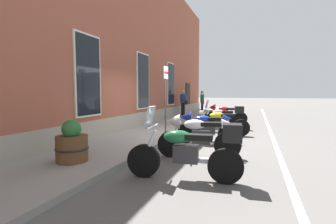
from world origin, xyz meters
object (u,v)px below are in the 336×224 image
at_px(pedestrian_blue_top, 183,101).
at_px(motorcycle_red_sport, 224,113).
at_px(motorcycle_yellow_naked, 219,123).
at_px(parking_sign, 166,90).
at_px(motorcycle_silver_touring, 223,117).
at_px(pedestrian_striped_shirt, 202,101).
at_px(barrel_planter, 72,145).
at_px(motorcycle_blue_sport, 203,126).
at_px(motorcycle_green_touring, 190,150).
at_px(motorcycle_white_sport, 196,134).

bearing_deg(pedestrian_blue_top, motorcycle_red_sport, -132.39).
distance_m(motorcycle_yellow_naked, parking_sign, 2.30).
relative_size(motorcycle_yellow_naked, parking_sign, 0.88).
height_order(motorcycle_silver_touring, pedestrian_striped_shirt, pedestrian_striped_shirt).
relative_size(pedestrian_blue_top, pedestrian_striped_shirt, 1.01).
bearing_deg(motorcycle_red_sport, barrel_planter, 165.25).
xyz_separation_m(motorcycle_red_sport, pedestrian_blue_top, (2.63, 2.88, 0.47)).
xyz_separation_m(motorcycle_blue_sport, barrel_planter, (-3.28, 2.14, -0.07)).
relative_size(motorcycle_blue_sport, barrel_planter, 2.14).
distance_m(parking_sign, barrel_planter, 4.27).
relative_size(motorcycle_red_sport, pedestrian_blue_top, 1.29).
height_order(motorcycle_green_touring, motorcycle_silver_touring, motorcycle_green_touring).
relative_size(parking_sign, barrel_planter, 2.70).
bearing_deg(motorcycle_green_touring, motorcycle_white_sport, 9.44).
relative_size(pedestrian_striped_shirt, parking_sign, 0.66).
distance_m(motorcycle_white_sport, motorcycle_blue_sport, 1.65).
height_order(motorcycle_blue_sport, pedestrian_blue_top, pedestrian_blue_top).
height_order(pedestrian_blue_top, barrel_planter, pedestrian_blue_top).
bearing_deg(motorcycle_yellow_naked, motorcycle_green_touring, -178.07).
xyz_separation_m(motorcycle_yellow_naked, barrel_planter, (-4.89, 2.40, 0.01)).
xyz_separation_m(motorcycle_silver_touring, barrel_planter, (-6.64, 2.32, -0.05)).
relative_size(motorcycle_white_sport, motorcycle_red_sport, 0.95).
distance_m(motorcycle_blue_sport, barrel_planter, 3.92).
distance_m(motorcycle_blue_sport, motorcycle_silver_touring, 3.37).
distance_m(motorcycle_blue_sport, parking_sign, 2.04).
height_order(motorcycle_green_touring, pedestrian_striped_shirt, pedestrian_striped_shirt).
distance_m(motorcycle_blue_sport, motorcycle_yellow_naked, 1.63).
distance_m(motorcycle_silver_touring, pedestrian_striped_shirt, 5.25).
height_order(pedestrian_blue_top, parking_sign, parking_sign).
bearing_deg(parking_sign, motorcycle_red_sport, -20.15).
distance_m(motorcycle_blue_sport, motorcycle_red_sport, 4.98).
bearing_deg(motorcycle_blue_sport, pedestrian_blue_top, 20.51).
relative_size(motorcycle_white_sport, pedestrian_blue_top, 1.22).
height_order(pedestrian_striped_shirt, parking_sign, parking_sign).
distance_m(motorcycle_yellow_naked, barrel_planter, 5.44).
height_order(motorcycle_blue_sport, motorcycle_red_sport, motorcycle_red_sport).
relative_size(motorcycle_green_touring, pedestrian_blue_top, 1.30).
relative_size(motorcycle_blue_sport, motorcycle_silver_touring, 0.94).
bearing_deg(motorcycle_white_sport, barrel_planter, 125.40).
height_order(motorcycle_green_touring, motorcycle_red_sport, motorcycle_green_touring).
height_order(motorcycle_blue_sport, motorcycle_yellow_naked, motorcycle_blue_sport).
relative_size(motorcycle_red_sport, pedestrian_striped_shirt, 1.30).
bearing_deg(motorcycle_green_touring, motorcycle_red_sport, 2.68).
distance_m(motorcycle_blue_sport, pedestrian_blue_top, 8.14).
distance_m(motorcycle_red_sport, barrel_planter, 8.54).
xyz_separation_m(motorcycle_blue_sport, pedestrian_striped_shirt, (8.23, 1.75, 0.46)).
xyz_separation_m(motorcycle_blue_sport, pedestrian_blue_top, (7.61, 2.85, 0.47)).
relative_size(motorcycle_yellow_naked, pedestrian_blue_top, 1.32).
xyz_separation_m(motorcycle_green_touring, motorcycle_white_sport, (1.58, 0.26, 0.02)).
xyz_separation_m(pedestrian_blue_top, barrel_planter, (-10.88, -0.70, -0.54)).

